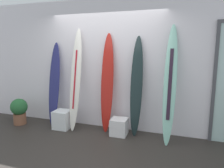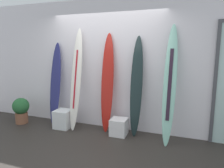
# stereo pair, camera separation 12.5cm
# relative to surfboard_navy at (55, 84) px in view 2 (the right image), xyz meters

# --- Properties ---
(ground) EXTENTS (8.00, 8.00, 0.04)m
(ground) POSITION_rel_surfboard_navy_xyz_m (1.20, -0.99, -0.97)
(ground) COLOR #2F2A26
(wall_back) EXTENTS (7.20, 0.20, 2.80)m
(wall_back) POSITION_rel_surfboard_navy_xyz_m (1.20, 0.31, 0.45)
(wall_back) COLOR silver
(wall_back) RESTS_ON ground
(surfboard_navy) EXTENTS (0.27, 0.37, 1.90)m
(surfboard_navy) POSITION_rel_surfboard_navy_xyz_m (0.00, 0.00, 0.00)
(surfboard_navy) COLOR navy
(surfboard_navy) RESTS_ON ground
(surfboard_ivory) EXTENTS (0.24, 0.49, 2.19)m
(surfboard_ivory) POSITION_rel_surfboard_navy_xyz_m (0.59, -0.07, 0.15)
(surfboard_ivory) COLOR white
(surfboard_ivory) RESTS_ON ground
(surfboard_crimson) EXTENTS (0.27, 0.34, 2.08)m
(surfboard_crimson) POSITION_rel_surfboard_navy_xyz_m (1.28, 0.03, 0.08)
(surfboard_crimson) COLOR #AE1D16
(surfboard_crimson) RESTS_ON ground
(surfboard_charcoal) EXTENTS (0.24, 0.33, 2.01)m
(surfboard_charcoal) POSITION_rel_surfboard_navy_xyz_m (1.91, 0.02, 0.04)
(surfboard_charcoal) COLOR #1A292A
(surfboard_charcoal) RESTS_ON ground
(surfboard_seafoam) EXTENTS (0.24, 0.55, 2.21)m
(surfboard_seafoam) POSITION_rel_surfboard_navy_xyz_m (2.56, -0.08, 0.16)
(surfboard_seafoam) COLOR #8CCBB7
(surfboard_seafoam) RESTS_ON ground
(display_block_left) EXTENTS (0.36, 0.36, 0.40)m
(display_block_left) POSITION_rel_surfboard_navy_xyz_m (0.29, -0.18, -0.75)
(display_block_left) COLOR silver
(display_block_left) RESTS_ON ground
(display_block_center) EXTENTS (0.33, 0.33, 0.34)m
(display_block_center) POSITION_rel_surfboard_navy_xyz_m (1.59, -0.12, -0.78)
(display_block_center) COLOR white
(display_block_center) RESTS_ON ground
(potted_plant) EXTENTS (0.38, 0.38, 0.61)m
(potted_plant) POSITION_rel_surfboard_navy_xyz_m (-0.80, -0.28, -0.61)
(potted_plant) COLOR brown
(potted_plant) RESTS_ON ground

